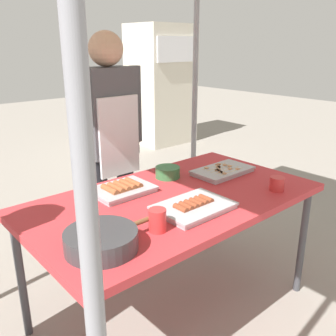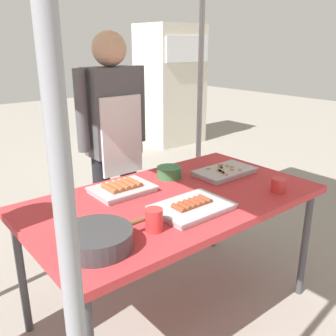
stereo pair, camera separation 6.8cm
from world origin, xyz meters
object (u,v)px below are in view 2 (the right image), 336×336
Objects in this scene: tray_meat_skewers at (225,172)px; condiment_bowl at (169,172)px; tray_pork_links at (192,207)px; cooking_wok at (97,238)px; stall_table at (174,205)px; drink_cup_by_wok at (278,185)px; drink_cup_near_edge at (154,220)px; tray_grilled_sausages at (122,189)px; vendor_woman at (114,134)px; neighbor_stall_right at (170,85)px.

condiment_bowl reaches higher than tray_meat_skewers.
cooking_wok reaches higher than tray_pork_links.
tray_meat_skewers is (0.48, 0.07, 0.07)m from stall_table.
condiment_bowl is 0.66m from drink_cup_by_wok.
tray_grilled_sausages is at bearing 74.12° from drink_cup_near_edge.
drink_cup_near_edge reaches higher than stall_table.
condiment_bowl is at bearing 103.98° from vendor_woman.
vendor_woman is (0.06, 0.71, 0.26)m from stall_table.
tray_pork_links is (-0.05, -0.20, 0.07)m from stall_table.
tray_grilled_sausages is 0.60m from cooking_wok.
stall_table is 19.36× the size of drink_cup_by_wok.
drink_cup_by_wok reaches higher than stall_table.
tray_pork_links is 0.93m from vendor_woman.
drink_cup_near_edge reaches higher than cooking_wok.
vendor_woman is at bearing 85.35° from stall_table.
tray_pork_links is at bearing -71.99° from tray_grilled_sausages.
drink_cup_by_wok reaches higher than tray_pork_links.
vendor_woman reaches higher than drink_cup_near_edge.
vendor_woman is at bearing 63.10° from tray_grilled_sausages.
stall_table is at bearing 76.67° from tray_pork_links.
tray_meat_skewers is at bearing 8.42° from stall_table.
cooking_wok is 4.68m from neighbor_stall_right.
stall_table is 4.23× the size of tray_pork_links.
drink_cup_by_wok is at bearing -5.56° from cooking_wok.
condiment_bowl is at bearing 55.55° from stall_table.
tray_grilled_sausages is at bearing -176.44° from condiment_bowl.
vendor_woman is at bearing 54.96° from cooking_wok.
tray_grilled_sausages is at bearing 129.26° from stall_table.
drink_cup_near_edge is 0.82m from drink_cup_by_wok.
drink_cup_by_wok reaches higher than tray_meat_skewers.
drink_cup_by_wok is (0.49, -0.32, 0.09)m from stall_table.
tray_meat_skewers is 3.73× the size of drink_cup_near_edge.
neighbor_stall_right is (2.12, 3.12, 0.15)m from tray_meat_skewers.
tray_grilled_sausages is 2.19× the size of condiment_bowl.
vendor_woman is at bearing -135.66° from neighbor_stall_right.
vendor_woman is 3.56m from neighbor_stall_right.
stall_table is 3.48× the size of cooking_wok.
vendor_woman reaches higher than stall_table.
cooking_wok is at bearing -178.18° from tray_pork_links.
stall_table is at bearing 37.40° from drink_cup_near_edge.
stall_table is at bearing -124.45° from condiment_bowl.
drink_cup_near_edge is at bearing -142.60° from stall_table.
tray_grilled_sausages is 4.02× the size of drink_cup_by_wok.
tray_meat_skewers is at bearing -124.19° from neighbor_stall_right.
vendor_woman is at bearing 68.36° from drink_cup_near_edge.
tray_grilled_sausages is 0.69m from tray_meat_skewers.
neighbor_stall_right is at bearing 46.76° from tray_grilled_sausages.
neighbor_stall_right is at bearing 51.99° from tray_pork_links.
drink_cup_near_edge is 0.06× the size of vendor_woman.
drink_cup_by_wok is (0.01, -0.39, 0.02)m from tray_meat_skewers.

